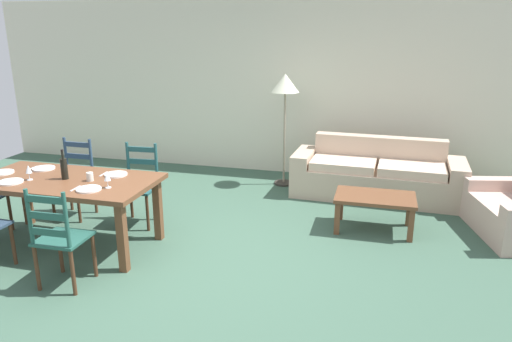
{
  "coord_description": "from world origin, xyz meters",
  "views": [
    {
      "loc": [
        1.7,
        -4.12,
        2.26
      ],
      "look_at": [
        0.42,
        0.73,
        0.75
      ],
      "focal_mm": 33.43,
      "sensor_mm": 36.0,
      "label": 1
    }
  ],
  "objects_px": {
    "wine_glass_near_right": "(107,177)",
    "couch": "(377,176)",
    "dining_chair_far_right": "(139,185)",
    "coffee_cup_primary": "(90,177)",
    "dining_chair_far_left": "(75,178)",
    "dining_table": "(66,187)",
    "coffee_table": "(375,201)",
    "wine_glass_near_left": "(29,170)",
    "standing_lamp": "(285,90)",
    "wine_bottle": "(64,168)",
    "dining_chair_near_right": "(59,238)"
  },
  "relations": [
    {
      "from": "dining_chair_far_right",
      "to": "wine_glass_near_left",
      "type": "xyz_separation_m",
      "value": [
        -0.76,
        -0.89,
        0.38
      ]
    },
    {
      "from": "dining_chair_far_left",
      "to": "couch",
      "type": "height_order",
      "value": "dining_chair_far_left"
    },
    {
      "from": "dining_chair_far_right",
      "to": "couch",
      "type": "relative_size",
      "value": 0.41
    },
    {
      "from": "dining_chair_near_right",
      "to": "wine_bottle",
      "type": "distance_m",
      "value": 0.98
    },
    {
      "from": "coffee_table",
      "to": "standing_lamp",
      "type": "bearing_deg",
      "value": 134.0
    },
    {
      "from": "dining_table",
      "to": "coffee_table",
      "type": "relative_size",
      "value": 2.11
    },
    {
      "from": "dining_chair_far_left",
      "to": "dining_table",
      "type": "bearing_deg",
      "value": -59.66
    },
    {
      "from": "dining_chair_far_left",
      "to": "wine_glass_near_left",
      "type": "xyz_separation_m",
      "value": [
        0.13,
        -0.91,
        0.38
      ]
    },
    {
      "from": "dining_chair_near_right",
      "to": "dining_chair_far_left",
      "type": "xyz_separation_m",
      "value": [
        -0.92,
        1.56,
        0.0
      ]
    },
    {
      "from": "dining_chair_far_right",
      "to": "standing_lamp",
      "type": "height_order",
      "value": "standing_lamp"
    },
    {
      "from": "wine_glass_near_left",
      "to": "wine_glass_near_right",
      "type": "bearing_deg",
      "value": -1.12
    },
    {
      "from": "dining_table",
      "to": "standing_lamp",
      "type": "xyz_separation_m",
      "value": [
        1.8,
        2.65,
        0.75
      ]
    },
    {
      "from": "dining_chair_far_left",
      "to": "coffee_cup_primary",
      "type": "xyz_separation_m",
      "value": [
        0.75,
        -0.77,
        0.32
      ]
    },
    {
      "from": "standing_lamp",
      "to": "coffee_cup_primary",
      "type": "bearing_deg",
      "value": -119.69
    },
    {
      "from": "wine_bottle",
      "to": "coffee_cup_primary",
      "type": "height_order",
      "value": "wine_bottle"
    },
    {
      "from": "dining_chair_far_left",
      "to": "coffee_table",
      "type": "bearing_deg",
      "value": 7.3
    },
    {
      "from": "dining_chair_far_left",
      "to": "wine_glass_near_right",
      "type": "relative_size",
      "value": 5.96
    },
    {
      "from": "coffee_cup_primary",
      "to": "coffee_table",
      "type": "xyz_separation_m",
      "value": [
        2.85,
        1.24,
        -0.44
      ]
    },
    {
      "from": "wine_glass_near_left",
      "to": "couch",
      "type": "relative_size",
      "value": 0.07
    },
    {
      "from": "dining_chair_far_right",
      "to": "coffee_cup_primary",
      "type": "xyz_separation_m",
      "value": [
        -0.14,
        -0.75,
        0.32
      ]
    },
    {
      "from": "wine_bottle",
      "to": "coffee_cup_primary",
      "type": "bearing_deg",
      "value": 1.92
    },
    {
      "from": "coffee_cup_primary",
      "to": "couch",
      "type": "height_order",
      "value": "coffee_cup_primary"
    },
    {
      "from": "dining_chair_far_right",
      "to": "dining_table",
      "type": "bearing_deg",
      "value": -119.62
    },
    {
      "from": "wine_bottle",
      "to": "coffee_table",
      "type": "height_order",
      "value": "wine_bottle"
    },
    {
      "from": "dining_table",
      "to": "coffee_cup_primary",
      "type": "relative_size",
      "value": 21.11
    },
    {
      "from": "couch",
      "to": "wine_glass_near_left",
      "type": "bearing_deg",
      "value": -143.37
    },
    {
      "from": "dining_chair_far_left",
      "to": "dining_chair_far_right",
      "type": "distance_m",
      "value": 0.89
    },
    {
      "from": "coffee_cup_primary",
      "to": "coffee_table",
      "type": "height_order",
      "value": "coffee_cup_primary"
    },
    {
      "from": "wine_glass_near_right",
      "to": "couch",
      "type": "height_order",
      "value": "wine_glass_near_right"
    },
    {
      "from": "dining_table",
      "to": "wine_glass_near_right",
      "type": "xyz_separation_m",
      "value": [
        0.6,
        -0.14,
        0.2
      ]
    },
    {
      "from": "dining_chair_far_right",
      "to": "wine_glass_near_left",
      "type": "height_order",
      "value": "dining_chair_far_right"
    },
    {
      "from": "dining_table",
      "to": "couch",
      "type": "xyz_separation_m",
      "value": [
        3.15,
        2.46,
        -0.37
      ]
    },
    {
      "from": "wine_bottle",
      "to": "wine_glass_near_right",
      "type": "distance_m",
      "value": 0.61
    },
    {
      "from": "dining_table",
      "to": "dining_chair_far_right",
      "type": "bearing_deg",
      "value": 60.38
    },
    {
      "from": "dining_table",
      "to": "couch",
      "type": "relative_size",
      "value": 0.82
    },
    {
      "from": "wine_glass_near_left",
      "to": "coffee_cup_primary",
      "type": "height_order",
      "value": "wine_glass_near_left"
    },
    {
      "from": "wine_glass_near_left",
      "to": "couch",
      "type": "xyz_separation_m",
      "value": [
        3.48,
        2.59,
        -0.57
      ]
    },
    {
      "from": "dining_chair_far_right",
      "to": "coffee_table",
      "type": "distance_m",
      "value": 2.76
    },
    {
      "from": "dining_chair_far_left",
      "to": "coffee_table",
      "type": "distance_m",
      "value": 3.64
    },
    {
      "from": "wine_glass_near_left",
      "to": "couch",
      "type": "distance_m",
      "value": 4.37
    },
    {
      "from": "wine_glass_near_right",
      "to": "couch",
      "type": "relative_size",
      "value": 0.07
    },
    {
      "from": "dining_chair_far_left",
      "to": "wine_bottle",
      "type": "relative_size",
      "value": 3.04
    },
    {
      "from": "wine_glass_near_right",
      "to": "coffee_table",
      "type": "height_order",
      "value": "wine_glass_near_right"
    },
    {
      "from": "wine_glass_near_left",
      "to": "wine_glass_near_right",
      "type": "relative_size",
      "value": 1.0
    },
    {
      "from": "dining_table",
      "to": "dining_chair_far_right",
      "type": "xyz_separation_m",
      "value": [
        0.43,
        0.76,
        -0.19
      ]
    },
    {
      "from": "couch",
      "to": "coffee_table",
      "type": "distance_m",
      "value": 1.22
    },
    {
      "from": "wine_glass_near_left",
      "to": "couch",
      "type": "bearing_deg",
      "value": 36.63
    },
    {
      "from": "dining_chair_far_left",
      "to": "wine_bottle",
      "type": "height_order",
      "value": "wine_bottle"
    },
    {
      "from": "wine_glass_near_right",
      "to": "standing_lamp",
      "type": "relative_size",
      "value": 0.1
    },
    {
      "from": "dining_chair_near_right",
      "to": "coffee_cup_primary",
      "type": "bearing_deg",
      "value": 102.16
    }
  ]
}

